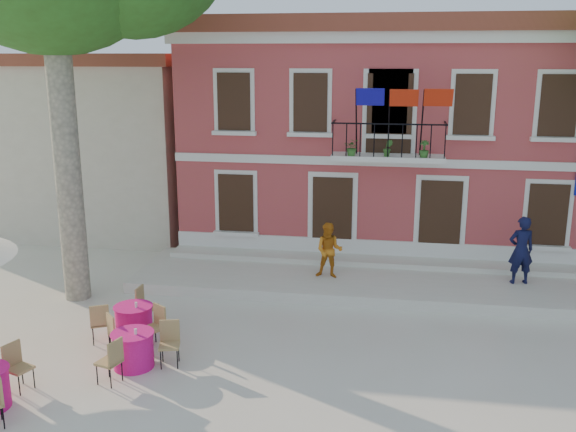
# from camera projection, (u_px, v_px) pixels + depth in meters

# --- Properties ---
(ground) EXTENTS (90.00, 90.00, 0.00)m
(ground) POSITION_uv_depth(u_px,v_px,m) (287.00, 350.00, 14.22)
(ground) COLOR beige
(ground) RESTS_ON ground
(main_building) EXTENTS (13.50, 9.59, 7.50)m
(main_building) POSITION_uv_depth(u_px,v_px,m) (390.00, 130.00, 22.53)
(main_building) COLOR #B24340
(main_building) RESTS_ON ground
(neighbor_west) EXTENTS (9.40, 9.40, 6.40)m
(neighbor_west) POSITION_uv_depth(u_px,v_px,m) (97.00, 136.00, 25.46)
(neighbor_west) COLOR beige
(neighbor_west) RESTS_ON ground
(terrace) EXTENTS (14.00, 3.40, 0.30)m
(terrace) POSITION_uv_depth(u_px,v_px,m) (382.00, 282.00, 18.08)
(terrace) COLOR silver
(terrace) RESTS_ON ground
(pedestrian_navy) EXTENTS (0.76, 0.57, 1.88)m
(pedestrian_navy) POSITION_uv_depth(u_px,v_px,m) (521.00, 250.00, 17.31)
(pedestrian_navy) COLOR #0F1234
(pedestrian_navy) RESTS_ON terrace
(pedestrian_orange) EXTENTS (0.79, 0.63, 1.57)m
(pedestrian_orange) POSITION_uv_depth(u_px,v_px,m) (329.00, 250.00, 17.80)
(pedestrian_orange) COLOR orange
(pedestrian_orange) RESTS_ON terrace
(cafe_table_1) EXTENTS (1.80, 1.82, 0.95)m
(cafe_table_1) POSITION_uv_depth(u_px,v_px,m) (133.00, 348.00, 13.37)
(cafe_table_1) COLOR #EC1683
(cafe_table_1) RESTS_ON ground
(cafe_table_3) EXTENTS (1.87, 1.67, 0.95)m
(cafe_table_3) POSITION_uv_depth(u_px,v_px,m) (134.00, 320.00, 14.77)
(cafe_table_3) COLOR #EC1683
(cafe_table_3) RESTS_ON ground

